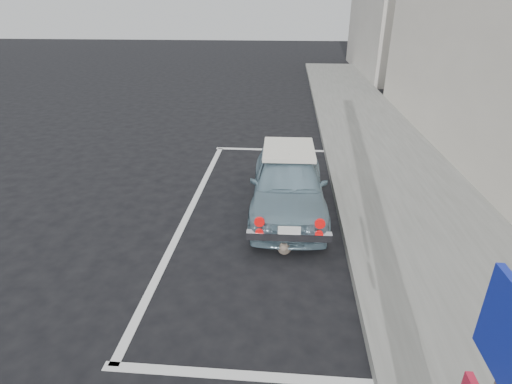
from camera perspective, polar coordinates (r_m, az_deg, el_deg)
ground at (r=4.91m, az=-7.09°, el=-19.77°), size 80.00×80.00×0.00m
sidewalk at (r=6.77m, az=24.45°, el=-7.21°), size 2.80×40.00×0.15m
pline_rear at (r=4.51m, az=-1.57°, el=-24.74°), size 3.00×0.12×0.01m
pline_front at (r=10.47m, az=2.52°, el=6.05°), size 3.00×0.12×0.01m
pline_side at (r=7.46m, az=-9.44°, el=-2.64°), size 0.12×7.00×0.01m
retro_coupe at (r=7.21m, az=4.61°, el=1.57°), size 1.38×3.30×1.11m
cat at (r=6.14m, az=4.11°, el=-7.68°), size 0.26×0.51×0.28m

